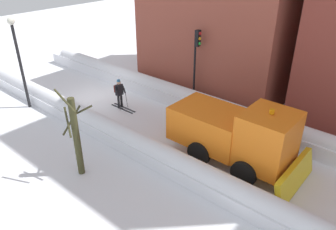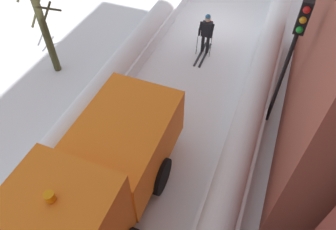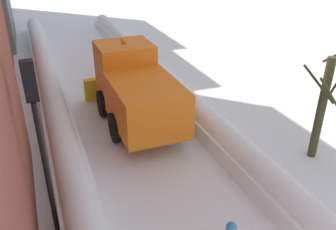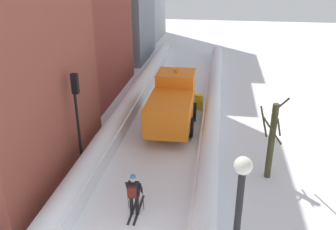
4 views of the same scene
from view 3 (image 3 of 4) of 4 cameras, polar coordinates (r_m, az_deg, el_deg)
The scene contains 6 objects.
ground_plane at distance 14.24m, azimuth -6.19°, elevation -1.85°, with size 80.00×80.00×0.00m, color white.
snowbank_left at distance 13.64m, azimuth -17.00°, elevation -1.68°, with size 1.10×36.00×1.20m.
snowbank_right at distance 14.84m, azimuth 3.55°, elevation 1.47°, with size 1.10×36.00×1.04m.
plow_truck at distance 13.94m, azimuth -5.30°, elevation 4.27°, with size 3.20×5.98×3.12m.
traffic_light_pole at distance 8.38m, azimuth -20.27°, elevation -0.75°, with size 0.28×0.42×4.53m.
bare_tree_near at distance 12.49m, azimuth 23.44°, elevation 1.25°, with size 1.02×1.31×3.97m.
Camera 3 is at (-3.11, -2.10, 6.84)m, focal length 38.05 mm.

